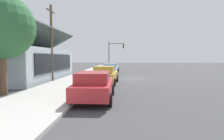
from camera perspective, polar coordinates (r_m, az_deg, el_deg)
ground_plane at (r=20.08m, az=6.62°, el=-2.74°), size 120.00×120.00×0.00m
sidewalk_curb at (r=20.53m, az=-9.19°, el=-2.39°), size 60.00×4.20×0.16m
car_cherry at (r=9.98m, az=-5.68°, el=-4.92°), size 4.48×2.15×1.59m
car_mustard at (r=16.02m, az=-2.17°, el=-1.51°), size 4.40×2.26×1.59m
car_skyblue at (r=22.21m, az=-0.60°, el=0.05°), size 4.87×2.09×1.59m
car_silver at (r=28.19m, az=0.07°, el=0.90°), size 4.34×2.05×1.59m
storefront_building at (r=21.58m, az=-26.80°, el=2.06°), size 12.52×7.92×5.40m
shade_tree at (r=13.16m, az=-31.82°, el=11.64°), size 4.04×4.04×6.29m
traffic_light_main at (r=32.03m, az=0.90°, el=6.08°), size 0.37×2.79×5.20m
utility_pole_wooden at (r=18.99m, az=-18.68°, el=8.56°), size 1.80×0.24×7.50m
fire_hydrant_red at (r=20.60m, az=-5.17°, el=-1.16°), size 0.22×0.22×0.71m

